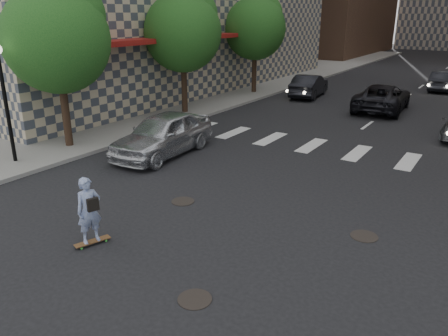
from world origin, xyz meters
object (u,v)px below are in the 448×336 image
Objects in this scene: tree_a at (60,35)px; traffic_car_e at (443,81)px; traffic_car_c at (382,98)px; tree_b at (185,29)px; traffic_car_a at (309,86)px; lamppost at (3,87)px; skateboarder at (89,211)px; silver_sedan at (163,134)px; tree_c at (257,26)px.

traffic_car_e is at bearing 65.80° from tree_a.
tree_b is at bearing 33.84° from traffic_car_c.
tree_b reaches higher than traffic_car_e.
tree_b is 10.37m from traffic_car_a.
tree_a is at bearing 69.99° from traffic_car_a.
tree_b reaches higher than traffic_car_a.
lamppost reaches higher than traffic_car_a.
tree_a is 1.44× the size of traffic_car_a.
silver_sedan is (-3.32, 6.62, -0.07)m from skateboarder.
tree_b reaches higher than traffic_car_c.
tree_a is at bearing -90.00° from tree_c.
skateboarder reaches higher than traffic_car_a.
tree_a is at bearing 64.45° from traffic_car_e.
tree_b is 1.44× the size of traffic_car_a.
tree_b reaches higher than silver_sedan.
silver_sedan is at bearing 82.97° from traffic_car_a.
skateboarder is (7.19, -5.23, -3.72)m from tree_a.
traffic_car_a is at bearing 79.05° from lamppost.
tree_b reaches higher than skateboarder.
lamppost is at bearing -90.99° from tree_a.
tree_c is (0.05, 18.64, 1.71)m from lamppost.
tree_b is 3.73× the size of skateboarder.
tree_c is at bearing -10.17° from traffic_car_c.
tree_a is 17.70m from traffic_car_a.
tree_a is at bearing 163.66° from skateboarder.
tree_a is 3.73× the size of skateboarder.
traffic_car_c reaches higher than traffic_car_e.
tree_a reaches higher than lamppost.
silver_sedan is 24.27m from traffic_car_e.
tree_b is at bearing 117.21° from silver_sedan.
tree_c is at bearing 36.47° from traffic_car_e.
traffic_car_a is at bearing 87.38° from silver_sedan.
silver_sedan is 1.17× the size of traffic_car_e.
tree_c is 3.73× the size of skateboarder.
lamppost is 0.85× the size of silver_sedan.
traffic_car_a is (3.73, 16.86, -3.89)m from tree_a.
traffic_car_e is at bearing 56.32° from tree_b.
tree_a is (0.05, 2.64, 1.71)m from lamppost.
traffic_car_c is at bearing -6.77° from tree_c.
silver_sedan is (3.87, -6.60, -3.79)m from tree_b.
tree_a reaches higher than traffic_car_e.
skateboarder is 30.05m from traffic_car_e.
tree_b is (0.00, 8.00, 0.00)m from tree_a.
lamppost is at bearing 59.07° from traffic_car_c.
tree_c is at bearing 90.00° from tree_a.
traffic_car_e is (1.95, 9.66, -0.07)m from traffic_car_c.
traffic_car_c is at bearing 58.62° from tree_a.
tree_c is 15.57m from silver_sedan.
tree_b is (0.05, 10.64, 1.71)m from lamppost.
traffic_car_a is at bearing 45.14° from traffic_car_e.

